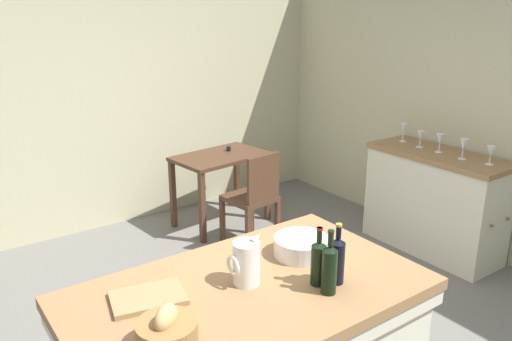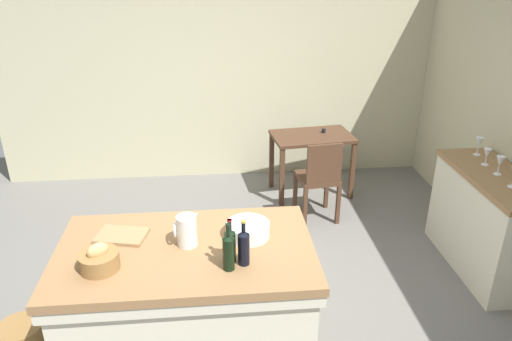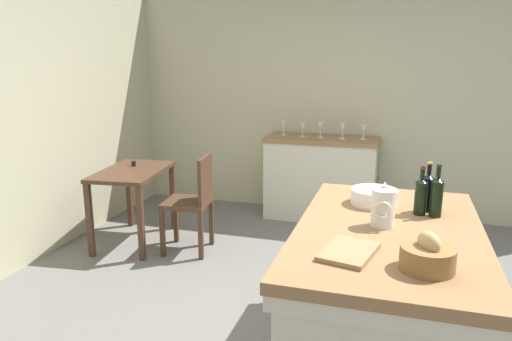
% 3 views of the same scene
% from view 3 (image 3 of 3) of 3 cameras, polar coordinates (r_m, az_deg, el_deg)
% --- Properties ---
extents(ground_plane, '(6.76, 6.76, 0.00)m').
position_cam_3_polar(ground_plane, '(3.47, 6.20, -17.72)').
color(ground_plane, '#66635E').
extents(wall_right, '(0.12, 5.20, 2.60)m').
position_cam_3_polar(wall_right, '(5.57, 11.59, 8.14)').
color(wall_right, '#B7B28E').
rests_on(wall_right, ground).
extents(island_table, '(1.68, 1.00, 0.87)m').
position_cam_3_polar(island_table, '(2.93, 14.98, -13.92)').
color(island_table, olive).
rests_on(island_table, ground).
extents(side_cabinet, '(0.52, 1.24, 0.92)m').
position_cam_3_polar(side_cabinet, '(5.42, 7.66, -0.88)').
color(side_cabinet, olive).
rests_on(side_cabinet, ground).
extents(writing_desk, '(0.96, 0.66, 0.78)m').
position_cam_3_polar(writing_desk, '(4.78, -14.35, -1.28)').
color(writing_desk, '#472D1E').
rests_on(writing_desk, ground).
extents(wooden_chair, '(0.44, 0.44, 0.91)m').
position_cam_3_polar(wooden_chair, '(4.48, -7.47, -3.48)').
color(wooden_chair, '#472D1E').
rests_on(wooden_chair, ground).
extents(pitcher, '(0.17, 0.13, 0.25)m').
position_cam_3_polar(pitcher, '(2.75, 14.80, -4.24)').
color(pitcher, silver).
rests_on(pitcher, island_table).
extents(wash_bowl, '(0.29, 0.29, 0.10)m').
position_cam_3_polar(wash_bowl, '(3.16, 13.78, -3.02)').
color(wash_bowl, silver).
rests_on(wash_bowl, island_table).
extents(bread_basket, '(0.24, 0.24, 0.18)m').
position_cam_3_polar(bread_basket, '(2.28, 19.63, -9.53)').
color(bread_basket, olive).
rests_on(bread_basket, island_table).
extents(cutting_board, '(0.37, 0.29, 0.02)m').
position_cam_3_polar(cutting_board, '(2.37, 10.93, -9.40)').
color(cutting_board, '#99754C').
rests_on(cutting_board, island_table).
extents(wine_bottle_dark, '(0.07, 0.07, 0.30)m').
position_cam_3_polar(wine_bottle_dark, '(3.09, 19.62, -2.35)').
color(wine_bottle_dark, black).
rests_on(wine_bottle_dark, island_table).
extents(wine_bottle_amber, '(0.07, 0.07, 0.29)m').
position_cam_3_polar(wine_bottle_amber, '(3.01, 18.90, -2.80)').
color(wine_bottle_amber, black).
rests_on(wine_bottle_amber, island_table).
extents(wine_bottle_green, '(0.07, 0.07, 0.31)m').
position_cam_3_polar(wine_bottle_green, '(3.00, 20.57, -2.81)').
color(wine_bottle_green, black).
rests_on(wine_bottle_green, island_table).
extents(wine_glass_far_left, '(0.07, 0.07, 0.15)m').
position_cam_3_polar(wine_glass_far_left, '(5.29, 12.61, 4.76)').
color(wine_glass_far_left, white).
rests_on(wine_glass_far_left, side_cabinet).
extents(wine_glass_left, '(0.07, 0.07, 0.17)m').
position_cam_3_polar(wine_glass_left, '(5.26, 10.22, 4.99)').
color(wine_glass_left, white).
rests_on(wine_glass_left, side_cabinet).
extents(wine_glass_middle, '(0.07, 0.07, 0.16)m').
position_cam_3_polar(wine_glass_middle, '(5.32, 7.67, 5.09)').
color(wine_glass_middle, white).
rests_on(wine_glass_middle, side_cabinet).
extents(wine_glass_right, '(0.07, 0.07, 0.15)m').
position_cam_3_polar(wine_glass_right, '(5.35, 5.54, 5.12)').
color(wine_glass_right, white).
rests_on(wine_glass_right, side_cabinet).
extents(wine_glass_far_right, '(0.07, 0.07, 0.17)m').
position_cam_3_polar(wine_glass_far_right, '(5.44, 3.28, 5.44)').
color(wine_glass_far_right, white).
rests_on(wine_glass_far_right, side_cabinet).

